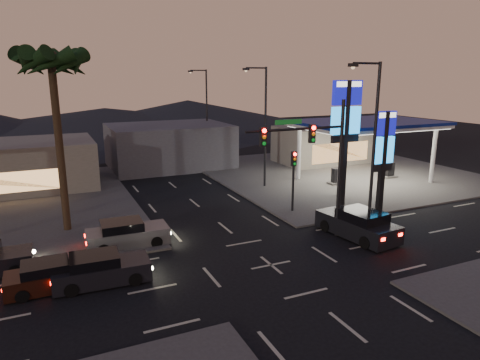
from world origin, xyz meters
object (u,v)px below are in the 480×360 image
gas_station (367,125)px  car_lane_b_front (127,234)px  traffic_signal_mast (315,151)px  suv_station (358,224)px  pylon_sign_short (384,146)px  pylon_sign_tall (346,121)px  car_lane_a_front (100,270)px  car_lane_a_mid (51,276)px

gas_station → car_lane_b_front: bearing=-163.8°
traffic_signal_mast → suv_station: (2.75, -0.69, -4.45)m
suv_station → pylon_sign_short: bearing=35.5°
pylon_sign_tall → traffic_signal_mast: 6.02m
pylon_sign_tall → suv_station: pylon_sign_tall is taller
car_lane_a_front → car_lane_b_front: bearing=64.8°
pylon_sign_short → car_lane_a_front: (-19.00, -2.95, -4.00)m
pylon_sign_tall → pylon_sign_short: 3.20m
pylon_sign_tall → car_lane_a_mid: bearing=-169.0°
pylon_sign_short → suv_station: size_ratio=1.33×
pylon_sign_tall → traffic_signal_mast: pylon_sign_tall is taller
gas_station → car_lane_a_front: size_ratio=2.75×
suv_station → traffic_signal_mast: bearing=166.0°
pylon_sign_tall → car_lane_a_front: 17.91m
car_lane_b_front → car_lane_a_front: bearing=-115.2°
car_lane_b_front → car_lane_a_mid: bearing=-137.0°
pylon_sign_short → car_lane_b_front: (-17.12, 1.06, -3.97)m
pylon_sign_short → suv_station: pylon_sign_short is taller
pylon_sign_short → car_lane_a_mid: 21.59m
pylon_sign_short → traffic_signal_mast: bearing=-160.9°
pylon_sign_tall → car_lane_b_front: bearing=179.8°
traffic_signal_mast → suv_station: size_ratio=1.53×
pylon_sign_tall → pylon_sign_short: bearing=-21.8°
car_lane_a_mid → suv_station: bearing=-2.0°
car_lane_a_front → pylon_sign_tall: bearing=13.5°
gas_station → suv_station: 14.93m
pylon_sign_short → traffic_signal_mast: traffic_signal_mast is taller
pylon_sign_short → car_lane_b_front: 17.60m
pylon_sign_tall → car_lane_a_front: (-16.50, -3.95, -5.74)m
gas_station → traffic_signal_mast: traffic_signal_mast is taller
pylon_sign_short → suv_station: (-4.49, -3.20, -3.88)m
gas_station → car_lane_a_mid: bearing=-158.8°
gas_station → car_lane_b_front: gas_station is taller
traffic_signal_mast → car_lane_a_mid: size_ratio=1.98×
car_lane_a_mid → suv_station: 16.57m
pylon_sign_short → car_lane_a_mid: (-21.05, -2.61, -4.05)m
gas_station → suv_station: bearing=-131.6°
pylon_sign_tall → traffic_signal_mast: (-4.74, -3.51, -1.17)m
pylon_sign_tall → car_lane_b_front: size_ratio=1.95×
car_lane_a_front → gas_station: bearing=23.5°
gas_station → car_lane_b_front: (-22.12, -6.44, -4.39)m
car_lane_a_front → car_lane_b_front: size_ratio=0.96×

